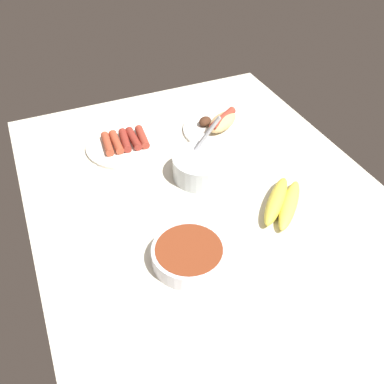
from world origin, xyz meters
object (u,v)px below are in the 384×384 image
object	(u,v)px
bowl_chili	(189,254)
banana_bunch	(282,202)
plate_sausages	(125,143)
plate_hotdog_assembled	(221,126)
bowl_coleslaw	(201,166)

from	to	relation	value
bowl_chili	banana_bunch	bearing A→B (deg)	-77.07
bowl_chili	banana_bunch	world-z (taller)	bowl_chili
banana_bunch	bowl_chili	bearing A→B (deg)	102.93
bowl_chili	plate_sausages	bearing A→B (deg)	0.48
bowl_chili	plate_hotdog_assembled	bearing A→B (deg)	-34.10
plate_hotdog_assembled	bowl_coleslaw	distance (cm)	23.69
plate_hotdog_assembled	bowl_coleslaw	world-z (taller)	bowl_coleslaw
plate_hotdog_assembled	banana_bunch	size ratio (longest dim) A/B	1.33
plate_hotdog_assembled	plate_sausages	world-z (taller)	plate_hotdog_assembled
plate_hotdog_assembled	bowl_coleslaw	xyz separation A→B (cm)	(-18.07, 15.21, 1.85)
banana_bunch	bowl_coleslaw	size ratio (longest dim) A/B	1.14
plate_hotdog_assembled	bowl_coleslaw	size ratio (longest dim) A/B	1.52
plate_hotdog_assembled	banana_bunch	world-z (taller)	plate_hotdog_assembled
plate_sausages	bowl_chili	bearing A→B (deg)	-179.52
banana_bunch	bowl_coleslaw	world-z (taller)	bowl_coleslaw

